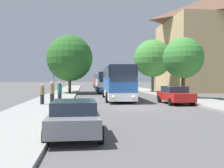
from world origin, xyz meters
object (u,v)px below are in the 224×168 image
Objects in this scene: bus_stop_sign at (54,83)px; bus_middle at (105,82)px; bus_rear at (101,80)px; tree_left_far at (70,58)px; bus_front at (117,82)px; pedestrian_walking_back at (60,92)px; parked_car_right_near at (175,95)px; pedestrian_waiting_near at (52,93)px; tree_left_near at (70,63)px; parked_car_left_curb at (74,117)px; pedestrian_waiting_far at (42,94)px; tree_right_mid at (183,58)px; tree_right_near at (153,58)px.

bus_middle is at bearing 73.45° from bus_stop_sign.
tree_left_far reaches higher than bus_rear.
pedestrian_walking_back is (-5.37, -5.55, -0.73)m from bus_front.
pedestrian_walking_back is (0.60, -1.02, -0.74)m from bus_stop_sign.
pedestrian_walking_back reaches higher than parked_car_right_near.
bus_stop_sign is 1.48× the size of pedestrian_waiting_near.
tree_left_far is at bearing -86.83° from tree_left_near.
bus_rear is (0.15, 31.26, 0.04)m from bus_front.
bus_rear is at bearing 88.89° from bus_middle.
parked_car_left_curb is 2.56× the size of pedestrian_waiting_far.
tree_right_mid is at bearing 12.20° from pedestrian_waiting_near.
parked_car_right_near is 19.21m from tree_left_far.
bus_middle is at bearing 92.19° from bus_front.
parked_car_left_curb is 32.74m from tree_right_near.
bus_stop_sign is 0.41× the size of tree_left_near.
tree_left_far is at bearing -107.39° from bus_rear.
tree_left_near is at bearing 92.74° from parked_car_left_curb.
tree_left_far reaches higher than tree_right_mid.
bus_front is 2.48× the size of parked_car_right_near.
parked_car_left_curb is 14.51m from parked_car_right_near.
parked_car_left_curb is 28.26m from tree_left_far.
pedestrian_walking_back is (0.46, 1.22, 0.00)m from pedestrian_waiting_near.
bus_middle is 20.53m from parked_car_right_near.
pedestrian_waiting_near is at bearing 7.35° from parked_car_right_near.
bus_middle is 22.35m from pedestrian_waiting_near.
parked_car_right_near is 0.56× the size of tree_right_near.
tree_left_near is at bearing 74.45° from pedestrian_waiting_near.
bus_front is 7.58m from tree_right_mid.
pedestrian_waiting_far is 17.14m from tree_left_far.
tree_left_far reaches higher than tree_right_near.
bus_stop_sign reaches higher than pedestrian_waiting_near.
tree_left_near is (-0.41, 20.77, 3.68)m from pedestrian_walking_back.
bus_front reaches higher than pedestrian_waiting_near.
pedestrian_waiting_far is 1.38m from pedestrian_walking_back.
parked_car_right_near is at bearing -76.79° from bus_middle.
tree_left_near is (-2.07, 32.36, 4.03)m from parked_car_left_curb.
tree_right_near is 13.39m from tree_right_mid.
pedestrian_waiting_far is at bearing -119.30° from bus_stop_sign.
bus_rear is 1.41× the size of tree_right_near.
tree_right_near reaches higher than bus_rear.
bus_stop_sign is (-5.97, -4.53, 0.00)m from bus_front.
pedestrian_walking_back reaches higher than parked_car_left_curb.
bus_stop_sign is 2.36m from pedestrian_waiting_near.
parked_car_left_curb is at bearing -96.10° from bus_middle.
tree_left_far is at bearing -90.99° from pedestrian_walking_back.
bus_stop_sign reaches higher than parked_car_left_curb.
pedestrian_waiting_near is (-5.84, -6.77, -0.74)m from bus_front.
tree_left_near is at bearing 171.88° from tree_right_near.
tree_left_far reaches higher than bus_middle.
parked_car_right_near is at bearing -6.30° from pedestrian_waiting_near.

